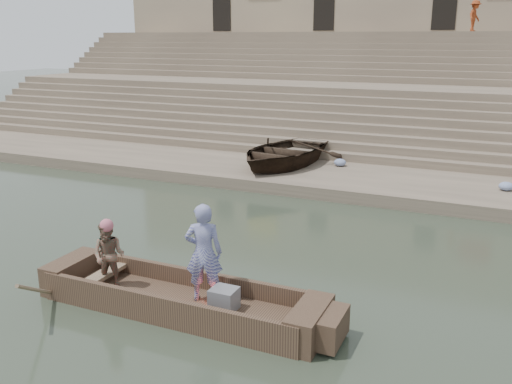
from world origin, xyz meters
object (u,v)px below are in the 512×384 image
Objects in this scene: rowing_man at (109,256)px; standing_man at (204,253)px; pedestrian at (475,16)px; television at (224,299)px; beached_rowboat at (282,152)px; main_rowboat at (180,305)px.

standing_man is at bearing -4.88° from rowing_man.
television is at bearing -168.61° from pedestrian.
television is at bearing -65.17° from beached_rowboat.
pedestrian reaches higher than rowing_man.
rowing_man is (-1.91, -0.31, -0.26)m from standing_man.
standing_man is at bearing -169.86° from pedestrian.
rowing_man is 2.46m from television.
pedestrian is at bearing 64.70° from rowing_man.
pedestrian is (3.25, 23.55, 5.86)m from main_rowboat.
beached_rowboat is at bearing -98.17° from standing_man.
television is 0.30× the size of pedestrian.
rowing_man is 0.28× the size of beached_rowboat.
rowing_man is at bearing -175.86° from main_rowboat.
television is 10.85m from beached_rowboat.
standing_man is (0.43, 0.20, 1.04)m from main_rowboat.
main_rowboat is 24.48m from pedestrian.
beached_rowboat is at bearing 101.10° from main_rowboat.
rowing_man is at bearing -177.45° from television.
rowing_man is (-1.48, -0.11, 0.78)m from main_rowboat.
pedestrian is at bearing 76.92° from beached_rowboat.
beached_rowboat is (-2.48, 10.23, -0.26)m from standing_man.
pedestrian reaches higher than television.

